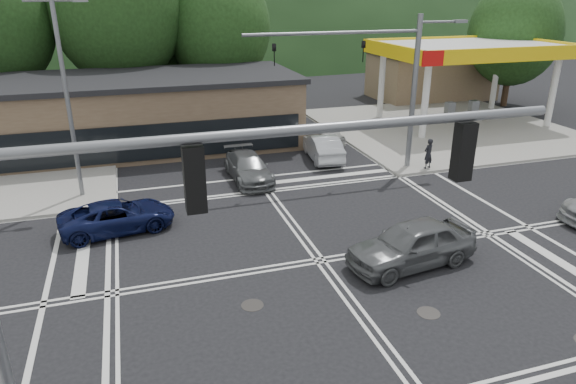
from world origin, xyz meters
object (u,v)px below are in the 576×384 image
object	(u,v)px
car_grey_center	(412,244)
car_queue_b	(323,133)
car_blue_west	(117,216)
pedestrian	(428,154)
car_queue_a	(323,147)
car_northbound	(248,167)

from	to	relation	value
car_grey_center	car_queue_b	distance (m)	15.41
car_blue_west	pedestrian	world-z (taller)	pedestrian
car_grey_center	car_queue_a	distance (m)	12.36
car_queue_b	car_northbound	bearing A→B (deg)	37.41
car_blue_west	car_queue_b	size ratio (longest dim) A/B	1.12
car_queue_a	pedestrian	world-z (taller)	pedestrian
car_queue_b	pedestrian	bearing A→B (deg)	115.91
car_queue_b	pedestrian	xyz separation A→B (m)	(3.50, -6.50, 0.28)
car_blue_west	car_queue_a	bearing A→B (deg)	-69.47
car_queue_a	pedestrian	bearing A→B (deg)	149.16
car_blue_west	car_queue_a	distance (m)	12.88
car_queue_b	pedestrian	world-z (taller)	pedestrian
car_blue_west	car_queue_a	size ratio (longest dim) A/B	1.03
car_blue_west	car_grey_center	distance (m)	11.55
car_northbound	pedestrian	distance (m)	9.62
pedestrian	car_northbound	bearing A→B (deg)	-27.79
car_blue_west	car_northbound	bearing A→B (deg)	-65.35
car_blue_west	car_northbound	world-z (taller)	car_northbound
car_grey_center	car_queue_a	size ratio (longest dim) A/B	1.09
car_blue_west	car_northbound	size ratio (longest dim) A/B	0.98
car_blue_west	car_northbound	xyz separation A→B (m)	(6.40, 4.20, 0.04)
car_grey_center	car_northbound	world-z (taller)	car_grey_center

